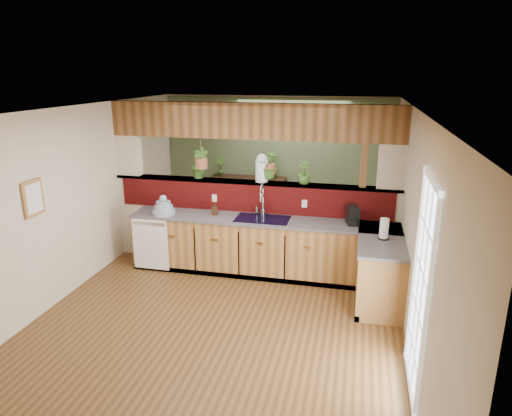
% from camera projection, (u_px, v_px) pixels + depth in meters
% --- Properties ---
extents(ground, '(4.60, 7.00, 0.01)m').
position_uv_depth(ground, '(230.00, 300.00, 6.34)').
color(ground, '#56371A').
rests_on(ground, ground).
extents(ceiling, '(4.60, 7.00, 0.01)m').
position_uv_depth(ceiling, '(226.00, 110.00, 5.59)').
color(ceiling, brown).
rests_on(ceiling, ground).
extents(wall_back, '(4.60, 0.02, 2.60)m').
position_uv_depth(wall_back, '(277.00, 162.00, 9.23)').
color(wall_back, beige).
rests_on(wall_back, ground).
extents(wall_front, '(4.60, 0.02, 2.60)m').
position_uv_depth(wall_front, '(63.00, 380.00, 2.69)').
color(wall_front, beige).
rests_on(wall_front, ground).
extents(wall_left, '(0.02, 7.00, 2.60)m').
position_uv_depth(wall_left, '(72.00, 200.00, 6.45)').
color(wall_left, beige).
rests_on(wall_left, ground).
extents(wall_right, '(0.02, 7.00, 2.60)m').
position_uv_depth(wall_right, '(412.00, 224.00, 5.47)').
color(wall_right, beige).
rests_on(wall_right, ground).
extents(pass_through_partition, '(4.60, 0.21, 2.60)m').
position_uv_depth(pass_through_partition, '(254.00, 193.00, 7.25)').
color(pass_through_partition, beige).
rests_on(pass_through_partition, ground).
extents(pass_through_ledge, '(4.60, 0.21, 0.04)m').
position_uv_depth(pass_through_ledge, '(252.00, 182.00, 7.20)').
color(pass_through_ledge, brown).
rests_on(pass_through_ledge, ground).
extents(header_beam, '(4.60, 0.15, 0.55)m').
position_uv_depth(header_beam, '(252.00, 121.00, 6.93)').
color(header_beam, brown).
rests_on(header_beam, ground).
extents(sage_backwall, '(4.55, 0.02, 2.55)m').
position_uv_depth(sage_backwall, '(276.00, 162.00, 9.21)').
color(sage_backwall, '#526343').
rests_on(sage_backwall, ground).
extents(countertop, '(4.14, 1.52, 0.90)m').
position_uv_depth(countertop, '(299.00, 252.00, 6.84)').
color(countertop, olive).
rests_on(countertop, ground).
extents(dishwasher, '(0.58, 0.03, 0.82)m').
position_uv_depth(dishwasher, '(150.00, 244.00, 7.14)').
color(dishwasher, white).
rests_on(dishwasher, ground).
extents(navy_sink, '(0.82, 0.50, 0.18)m').
position_uv_depth(navy_sink, '(262.00, 224.00, 6.96)').
color(navy_sink, black).
rests_on(navy_sink, countertop).
extents(french_door, '(0.06, 1.02, 2.16)m').
position_uv_depth(french_door, '(420.00, 291.00, 4.34)').
color(french_door, white).
rests_on(french_door, ground).
extents(framed_print, '(0.04, 0.35, 0.45)m').
position_uv_depth(framed_print, '(33.00, 198.00, 5.63)').
color(framed_print, olive).
rests_on(framed_print, wall_left).
extents(faucet, '(0.22, 0.22, 0.51)m').
position_uv_depth(faucet, '(262.00, 199.00, 7.01)').
color(faucet, '#B7B7B2').
rests_on(faucet, countertop).
extents(dish_stack, '(0.36, 0.36, 0.31)m').
position_uv_depth(dish_stack, '(164.00, 208.00, 7.13)').
color(dish_stack, '#8896AF').
rests_on(dish_stack, countertop).
extents(soap_dispenser, '(0.11, 0.11, 0.20)m').
position_uv_depth(soap_dispenser, '(215.00, 209.00, 7.11)').
color(soap_dispenser, '#3B2815').
rests_on(soap_dispenser, countertop).
extents(coffee_maker, '(0.15, 0.25, 0.28)m').
position_uv_depth(coffee_maker, '(352.00, 216.00, 6.65)').
color(coffee_maker, black).
rests_on(coffee_maker, countertop).
extents(paper_towel, '(0.14, 0.14, 0.31)m').
position_uv_depth(paper_towel, '(384.00, 229.00, 6.06)').
color(paper_towel, black).
rests_on(paper_towel, countertop).
extents(glass_jar, '(0.20, 0.20, 0.44)m').
position_uv_depth(glass_jar, '(262.00, 168.00, 7.10)').
color(glass_jar, silver).
rests_on(glass_jar, pass_through_ledge).
extents(ledge_plant_left, '(0.27, 0.23, 0.46)m').
position_uv_depth(ledge_plant_left, '(199.00, 164.00, 7.32)').
color(ledge_plant_left, '#335C1F').
rests_on(ledge_plant_left, pass_through_ledge).
extents(ledge_plant_right, '(0.20, 0.20, 0.35)m').
position_uv_depth(ledge_plant_right, '(304.00, 173.00, 6.97)').
color(ledge_plant_right, '#335C1F').
rests_on(ledge_plant_right, pass_through_ledge).
extents(hanging_plant_a, '(0.24, 0.20, 0.55)m').
position_uv_depth(hanging_plant_a, '(201.00, 152.00, 7.25)').
color(hanging_plant_a, brown).
rests_on(hanging_plant_a, header_beam).
extents(hanging_plant_b, '(0.35, 0.30, 0.52)m').
position_uv_depth(hanging_plant_b, '(270.00, 156.00, 7.02)').
color(hanging_plant_b, brown).
rests_on(hanging_plant_b, header_beam).
extents(shelving_console, '(1.52, 0.42, 1.01)m').
position_uv_depth(shelving_console, '(248.00, 201.00, 9.34)').
color(shelving_console, black).
rests_on(shelving_console, ground).
extents(shelf_plant_a, '(0.23, 0.18, 0.40)m').
position_uv_depth(shelf_plant_a, '(220.00, 166.00, 9.26)').
color(shelf_plant_a, '#335C1F').
rests_on(shelf_plant_a, shelving_console).
extents(shelf_plant_b, '(0.34, 0.34, 0.53)m').
position_uv_depth(shelf_plant_b, '(270.00, 165.00, 9.02)').
color(shelf_plant_b, '#335C1F').
rests_on(shelf_plant_b, shelving_console).
extents(floor_plant, '(0.78, 0.70, 0.78)m').
position_uv_depth(floor_plant, '(318.00, 225.00, 8.25)').
color(floor_plant, '#335C1F').
rests_on(floor_plant, ground).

